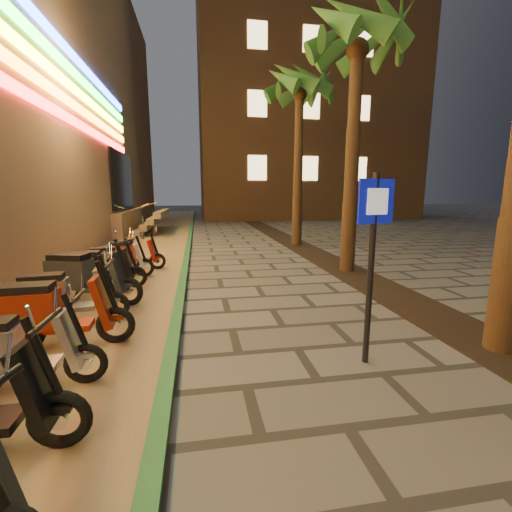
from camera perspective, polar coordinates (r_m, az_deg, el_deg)
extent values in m
cube|color=#8C7251|center=(12.20, -19.44, -0.30)|extent=(3.40, 60.00, 0.01)
cube|color=#256331|center=(12.02, -11.45, 0.16)|extent=(0.18, 60.00, 0.10)
cube|color=black|center=(8.24, 20.62, -5.31)|extent=(1.20, 40.00, 0.02)
cube|color=black|center=(20.23, -21.40, 11.58)|extent=(0.08, 5.00, 3.00)
cube|color=gray|center=(20.77, -26.55, 5.07)|extent=(5.00, 6.00, 1.20)
cube|color=gray|center=(20.15, -18.25, 4.22)|extent=(0.35, 5.00, 0.30)
cube|color=gray|center=(20.08, -17.31, 5.11)|extent=(0.35, 5.00, 0.30)
cube|color=gray|center=(20.01, -16.35, 6.01)|extent=(0.35, 5.00, 0.30)
cube|color=gray|center=(19.95, -15.39, 6.91)|extent=(0.35, 5.00, 0.30)
cylinder|color=silver|center=(18.17, -20.62, 6.94)|extent=(2.09, 0.06, 0.81)
cylinder|color=silver|center=(22.11, -18.69, 7.57)|extent=(2.09, 0.06, 0.81)
cube|color=brown|center=(36.62, 6.46, 26.80)|extent=(18.00, 16.00, 25.00)
cube|color=#ECD182|center=(26.25, 0.22, 14.49)|extent=(1.40, 0.06, 1.80)
cube|color=#ECD182|center=(27.22, 8.81, 14.22)|extent=(1.40, 0.06, 1.80)
cube|color=#ECD182|center=(28.72, 16.63, 13.72)|extent=(1.40, 0.06, 1.80)
cube|color=#ECD182|center=(26.94, 0.23, 24.08)|extent=(1.40, 0.06, 1.80)
cube|color=#ECD182|center=(27.89, 9.09, 23.48)|extent=(1.40, 0.06, 1.80)
cube|color=#ECD182|center=(29.36, 17.12, 22.50)|extent=(1.40, 0.06, 1.80)
cube|color=#ECD182|center=(28.34, 0.23, 32.95)|extent=(1.40, 0.06, 1.80)
cube|color=#ECD182|center=(29.24, 9.39, 32.10)|extent=(1.40, 0.06, 1.80)
cube|color=#ECD182|center=(30.65, 17.64, 30.73)|extent=(1.40, 0.06, 1.80)
cylinder|color=#472D19|center=(9.75, 15.67, 14.17)|extent=(0.40, 0.40, 5.70)
sphere|color=#472D19|center=(10.36, 16.56, 30.08)|extent=(0.56, 0.56, 0.56)
cone|color=#2A5019|center=(10.90, 21.61, 31.32)|extent=(0.60, 1.93, 1.52)
cone|color=#2A5019|center=(11.27, 18.83, 30.72)|extent=(1.70, 1.86, 1.52)
cone|color=#2A5019|center=(11.32, 15.26, 30.81)|extent=(2.00, 0.93, 1.52)
cone|color=#2A5019|center=(11.02, 12.23, 31.52)|extent=(1.97, 1.48, 1.52)
cone|color=#2A5019|center=(10.49, 10.99, 32.70)|extent=(1.22, 2.02, 1.52)
cone|color=#2A5019|center=(9.96, 12.46, 33.90)|extent=(1.22, 2.02, 1.52)
cone|color=#2A5019|center=(9.71, 16.29, 34.40)|extent=(1.97, 1.48, 1.52)
cone|color=#2A5019|center=(9.86, 20.36, 33.78)|extent=(2.00, 0.93, 1.52)
cone|color=#2A5019|center=(10.34, 22.37, 32.49)|extent=(1.70, 1.86, 1.52)
cylinder|color=#472D19|center=(14.44, 7.02, 13.63)|extent=(0.40, 0.40, 5.95)
sphere|color=#472D19|center=(14.91, 7.30, 25.12)|extent=(0.56, 0.56, 0.56)
cone|color=#2A5019|center=(15.30, 10.89, 26.41)|extent=(0.60, 1.93, 1.52)
cone|color=#2A5019|center=(15.75, 9.30, 25.98)|extent=(1.70, 1.86, 1.52)
cone|color=#2A5019|center=(15.88, 6.91, 25.90)|extent=(2.00, 0.93, 1.52)
cone|color=#2A5019|center=(15.63, 4.70, 26.19)|extent=(1.97, 1.48, 1.52)
cone|color=#2A5019|center=(15.11, 3.58, 26.77)|extent=(1.22, 2.02, 1.52)
cone|color=#2A5019|center=(14.55, 4.19, 27.41)|extent=(1.22, 2.02, 1.52)
cone|color=#2A5019|center=(14.21, 6.42, 27.79)|extent=(1.97, 1.48, 1.52)
cone|color=#2A5019|center=(14.28, 9.16, 27.64)|extent=(2.00, 0.93, 1.52)
cone|color=#2A5019|center=(14.72, 10.90, 27.06)|extent=(1.70, 1.86, 1.52)
cylinder|color=black|center=(4.46, 18.54, -2.53)|extent=(0.08, 0.08, 2.39)
cube|color=#0C139E|center=(4.34, 19.39, 8.57)|extent=(0.52, 0.16, 0.53)
cube|color=white|center=(4.32, 19.62, 8.55)|extent=(0.30, 0.10, 0.31)
torus|color=black|center=(3.62, -29.86, -22.53)|extent=(0.53, 0.10, 0.53)
cylinder|color=silver|center=(3.62, -29.86, -22.53)|extent=(0.14, 0.10, 0.14)
cube|color=black|center=(3.50, -32.69, -17.45)|extent=(0.27, 0.41, 0.72)
cylinder|color=black|center=(3.39, -31.90, -14.48)|extent=(0.28, 0.07, 0.75)
cylinder|color=black|center=(3.26, -31.62, -9.28)|extent=(0.05, 0.59, 0.04)
cube|color=black|center=(3.56, -30.05, -20.86)|extent=(0.22, 0.14, 0.06)
torus|color=black|center=(4.53, -26.47, -15.73)|extent=(0.48, 0.11, 0.48)
cylinder|color=silver|center=(4.53, -26.47, -15.73)|extent=(0.13, 0.10, 0.13)
cube|color=silver|center=(4.67, -33.00, -15.02)|extent=(0.52, 0.34, 0.07)
cube|color=silver|center=(4.44, -28.46, -12.00)|extent=(0.26, 0.38, 0.65)
cylinder|color=black|center=(4.36, -27.84, -9.76)|extent=(0.26, 0.08, 0.68)
cylinder|color=black|center=(4.26, -27.58, -6.01)|extent=(0.06, 0.54, 0.04)
cube|color=silver|center=(4.48, -26.59, -14.45)|extent=(0.21, 0.14, 0.06)
torus|color=black|center=(5.77, -34.16, -10.46)|extent=(0.55, 0.14, 0.55)
cylinder|color=silver|center=(5.77, -34.16, -10.46)|extent=(0.15, 0.11, 0.15)
torus|color=black|center=(5.44, -22.33, -10.58)|extent=(0.55, 0.14, 0.55)
cylinder|color=silver|center=(5.44, -22.33, -10.58)|extent=(0.15, 0.11, 0.15)
cube|color=maroon|center=(5.56, -28.56, -10.17)|extent=(0.60, 0.39, 0.08)
cube|color=maroon|center=(5.64, -33.68, -7.57)|extent=(0.76, 0.44, 0.53)
cube|color=black|center=(5.56, -34.00, -4.56)|extent=(0.67, 0.37, 0.13)
cube|color=maroon|center=(5.36, -24.16, -7.00)|extent=(0.30, 0.44, 0.74)
cylinder|color=black|center=(5.29, -23.55, -4.80)|extent=(0.29, 0.09, 0.78)
cylinder|color=black|center=(5.20, -23.25, -1.20)|extent=(0.08, 0.61, 0.05)
cube|color=maroon|center=(5.40, -22.43, -9.32)|extent=(0.24, 0.16, 0.06)
torus|color=black|center=(6.58, -32.28, -7.98)|extent=(0.52, 0.17, 0.51)
cylinder|color=silver|center=(6.58, -32.28, -7.98)|extent=(0.15, 0.12, 0.14)
torus|color=black|center=(6.38, -22.58, -7.69)|extent=(0.52, 0.17, 0.51)
cylinder|color=silver|center=(6.38, -22.58, -7.69)|extent=(0.15, 0.12, 0.14)
cube|color=#96959C|center=(6.45, -27.62, -7.54)|extent=(0.58, 0.41, 0.08)
cube|color=#96959C|center=(6.48, -31.85, -5.56)|extent=(0.73, 0.46, 0.49)
cube|color=black|center=(6.42, -32.09, -3.10)|extent=(0.65, 0.39, 0.12)
cube|color=#96959C|center=(6.30, -24.05, -4.84)|extent=(0.31, 0.43, 0.69)
cylinder|color=black|center=(6.25, -23.55, -3.06)|extent=(0.28, 0.10, 0.73)
cylinder|color=black|center=(6.18, -23.31, -0.19)|extent=(0.12, 0.57, 0.04)
cube|color=#96959C|center=(6.34, -22.66, -6.68)|extent=(0.23, 0.17, 0.06)
torus|color=black|center=(7.69, -28.88, -4.91)|extent=(0.59, 0.26, 0.58)
cylinder|color=silver|center=(7.69, -28.88, -4.91)|extent=(0.18, 0.15, 0.16)
torus|color=black|center=(7.06, -20.46, -5.53)|extent=(0.59, 0.26, 0.58)
cylinder|color=silver|center=(7.06, -20.46, -5.53)|extent=(0.18, 0.15, 0.16)
cube|color=#272A2C|center=(7.35, -24.95, -4.88)|extent=(0.69, 0.53, 0.09)
cube|color=#272A2C|center=(7.57, -28.54, -2.59)|extent=(0.86, 0.61, 0.56)
cube|color=black|center=(7.51, -28.75, -0.19)|extent=(0.76, 0.53, 0.13)
cube|color=#272A2C|center=(7.04, -21.80, -2.49)|extent=(0.40, 0.51, 0.78)
cylinder|color=black|center=(6.97, -21.36, -0.72)|extent=(0.32, 0.16, 0.82)
cylinder|color=black|center=(6.88, -21.14, 2.18)|extent=(0.22, 0.64, 0.05)
cube|color=#272A2C|center=(7.03, -20.53, -4.48)|extent=(0.28, 0.22, 0.07)
torus|color=black|center=(8.54, -26.86, -3.54)|extent=(0.52, 0.13, 0.52)
cylinder|color=silver|center=(8.54, -26.86, -3.54)|extent=(0.15, 0.11, 0.14)
torus|color=black|center=(8.35, -19.43, -3.29)|extent=(0.52, 0.13, 0.52)
cylinder|color=silver|center=(8.35, -19.43, -3.29)|extent=(0.15, 0.11, 0.14)
cube|color=black|center=(8.42, -23.27, -3.16)|extent=(0.57, 0.37, 0.08)
cube|color=black|center=(8.46, -26.50, -1.63)|extent=(0.72, 0.42, 0.50)
cube|color=black|center=(8.41, -26.66, 0.28)|extent=(0.63, 0.36, 0.12)
cube|color=black|center=(8.29, -20.52, -1.06)|extent=(0.29, 0.41, 0.70)
cylinder|color=black|center=(8.25, -20.13, 0.30)|extent=(0.28, 0.09, 0.73)
cylinder|color=black|center=(8.20, -19.93, 2.50)|extent=(0.08, 0.58, 0.04)
cube|color=black|center=(8.32, -19.48, -2.49)|extent=(0.23, 0.15, 0.06)
torus|color=black|center=(9.32, -24.41, -2.34)|extent=(0.49, 0.21, 0.48)
cylinder|color=silver|center=(9.32, -24.41, -2.34)|extent=(0.15, 0.12, 0.13)
torus|color=black|center=(9.37, -18.04, -1.84)|extent=(0.49, 0.21, 0.48)
cylinder|color=silver|center=(9.37, -18.04, -1.84)|extent=(0.15, 0.12, 0.13)
cube|color=silver|center=(9.32, -21.29, -1.87)|extent=(0.58, 0.44, 0.07)
cube|color=silver|center=(9.27, -24.08, -0.67)|extent=(0.72, 0.51, 0.47)
cube|color=black|center=(9.23, -24.20, 0.97)|extent=(0.63, 0.44, 0.11)
cube|color=silver|center=(9.30, -18.95, 0.00)|extent=(0.34, 0.42, 0.65)
cylinder|color=black|center=(9.28, -18.61, 1.16)|extent=(0.26, 0.13, 0.69)
cylinder|color=black|center=(9.24, -18.43, 3.00)|extent=(0.18, 0.53, 0.04)
cube|color=silver|center=(9.35, -18.08, -1.18)|extent=(0.23, 0.18, 0.06)
torus|color=black|center=(10.39, -21.60, -0.94)|extent=(0.47, 0.10, 0.47)
cylinder|color=silver|center=(10.39, -21.60, -0.94)|extent=(0.13, 0.09, 0.13)
torus|color=black|center=(10.20, -16.09, -0.82)|extent=(0.47, 0.10, 0.47)
cylinder|color=silver|center=(10.20, -16.09, -0.82)|extent=(0.13, 0.09, 0.13)
cube|color=maroon|center=(10.28, -18.93, -0.69)|extent=(0.50, 0.32, 0.07)
cube|color=maroon|center=(10.33, -21.31, 0.48)|extent=(0.64, 0.36, 0.45)
cube|color=black|center=(10.29, -21.40, 1.91)|extent=(0.57, 0.30, 0.11)
cube|color=maroon|center=(10.16, -16.88, 0.86)|extent=(0.25, 0.37, 0.63)
cylinder|color=black|center=(10.13, -16.59, 1.87)|extent=(0.25, 0.07, 0.67)
cylinder|color=black|center=(10.08, -16.42, 3.49)|extent=(0.06, 0.52, 0.04)
cube|color=maroon|center=(10.18, -16.13, -0.22)|extent=(0.20, 0.13, 0.05)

